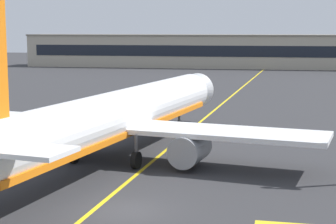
{
  "coord_description": "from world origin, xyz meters",
  "views": [
    {
      "loc": [
        7.84,
        -29.71,
        10.13
      ],
      "look_at": [
        0.38,
        10.17,
        4.15
      ],
      "focal_mm": 60.37,
      "sensor_mm": 36.0,
      "label": 1
    }
  ],
  "objects": [
    {
      "name": "taxiway_centreline",
      "position": [
        0.0,
        30.0,
        0.0
      ],
      "size": [
        11.83,
        179.65,
        0.01
      ],
      "primitive_type": "cube",
      "rotation": [
        0.0,
        0.0,
        -0.06
      ],
      "color": "yellow",
      "rests_on": "ground"
    },
    {
      "name": "ground_plane",
      "position": [
        0.0,
        0.0,
        0.0
      ],
      "size": [
        400.0,
        400.0,
        0.0
      ],
      "primitive_type": "plane",
      "color": "#2D2D30"
    },
    {
      "name": "airliner_foreground",
      "position": [
        -4.06,
        11.65,
        3.37
      ],
      "size": [
        32.34,
        41.31,
        11.65
      ],
      "color": "white",
      "rests_on": "ground"
    },
    {
      "name": "terminal_building",
      "position": [
        9.4,
        120.1,
        4.36
      ],
      "size": [
        134.89,
        12.4,
        8.7
      ],
      "color": "#B2A893",
      "rests_on": "ground"
    },
    {
      "name": "safety_cone_by_nose_gear",
      "position": [
        -4.23,
        26.74,
        0.26
      ],
      "size": [
        0.44,
        0.44,
        0.55
      ],
      "color": "orange",
      "rests_on": "ground"
    }
  ]
}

